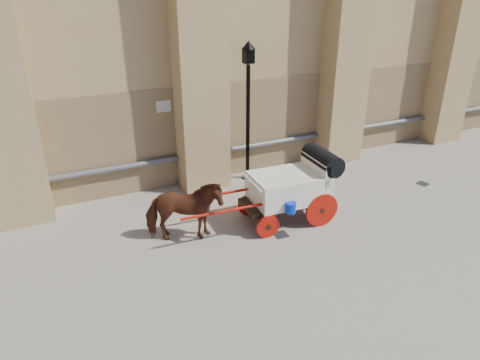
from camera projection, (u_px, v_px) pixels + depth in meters
ground at (294, 233)px, 10.65m from camera, size 90.00×90.00×0.00m
horse at (184, 212)px, 10.03m from camera, size 2.01×1.39×1.55m
carriage at (294, 185)px, 10.91m from camera, size 4.22×1.52×1.82m
street_lamp at (248, 109)px, 12.75m from camera, size 0.39×0.39×4.21m
drain_grate_near at (281, 235)px, 10.55m from camera, size 0.34×0.34×0.01m
drain_grate_far at (423, 184)px, 13.27m from camera, size 0.39×0.39×0.01m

